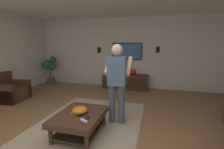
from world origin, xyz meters
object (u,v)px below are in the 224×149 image
at_px(person_standing, 117,80).
at_px(wall_speaker_left, 158,50).
at_px(bowl, 80,110).
at_px(media_console, 125,81).
at_px(tv, 127,51).
at_px(potted_plant_tall, 50,67).
at_px(remote_black, 87,118).
at_px(armchair, 9,91).
at_px(remote_grey, 74,114).
at_px(remote_white, 84,120).
at_px(vase_round, 133,72).
at_px(coffee_table, 80,119).
at_px(wall_speaker_right, 99,50).

xyz_separation_m(person_standing, wall_speaker_left, (2.90, -0.81, 0.54)).
relative_size(person_standing, bowl, 6.01).
relative_size(media_console, wall_speaker_left, 7.73).
xyz_separation_m(tv, person_standing, (-2.88, -0.32, -0.46)).
distance_m(media_console, potted_plant_tall, 3.21).
bearing_deg(remote_black, armchair, 63.69).
bearing_deg(remote_grey, remote_white, 165.50).
bearing_deg(bowl, vase_round, -9.12).
distance_m(person_standing, bowl, 0.94).
distance_m(person_standing, wall_speaker_left, 3.06).
height_order(remote_black, vase_round, vase_round).
height_order(bowl, vase_round, vase_round).
bearing_deg(wall_speaker_left, tv, 90.67).
height_order(coffee_table, vase_round, vase_round).
height_order(coffee_table, potted_plant_tall, potted_plant_tall).
relative_size(armchair, remote_white, 6.06).
bearing_deg(armchair, vase_round, 24.65).
bearing_deg(remote_white, bowl, -24.55).
distance_m(remote_white, vase_round, 3.49).
relative_size(remote_grey, wall_speaker_right, 0.68).
distance_m(bowl, remote_black, 0.29).
bearing_deg(coffee_table, armchair, 69.49).
bearing_deg(remote_grey, coffee_table, -120.84).
bearing_deg(potted_plant_tall, coffee_table, -136.30).
bearing_deg(remote_grey, media_console, -78.17).
bearing_deg(person_standing, bowl, 136.32).
bearing_deg(vase_round, media_console, 83.48).
bearing_deg(remote_grey, armchair, -5.17).
height_order(potted_plant_tall, remote_white, potted_plant_tall).
distance_m(armchair, remote_black, 3.34).
bearing_deg(coffee_table, remote_black, -125.87).
relative_size(potted_plant_tall, remote_black, 7.84).
relative_size(person_standing, remote_black, 10.93).
bearing_deg(person_standing, wall_speaker_left, -16.81).
xyz_separation_m(person_standing, bowl, (-0.60, 0.55, -0.47)).
distance_m(tv, person_standing, 2.94).
bearing_deg(person_standing, vase_round, -0.48).
bearing_deg(potted_plant_tall, bowl, -136.18).
bearing_deg(coffee_table, wall_speaker_left, -21.17).
bearing_deg(armchair, remote_white, -30.85).
relative_size(media_console, wall_speaker_right, 7.73).
bearing_deg(coffee_table, remote_white, -140.43).
bearing_deg(bowl, potted_plant_tall, 43.82).
relative_size(armchair, remote_black, 6.06).
bearing_deg(vase_round, remote_white, 174.83).
xyz_separation_m(bowl, wall_speaker_right, (3.49, 0.91, 0.98)).
distance_m(potted_plant_tall, remote_white, 4.58).
xyz_separation_m(tv, remote_black, (-3.66, 0.00, -0.99)).
distance_m(potted_plant_tall, vase_round, 3.46).
bearing_deg(tv, potted_plant_tall, -82.54).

